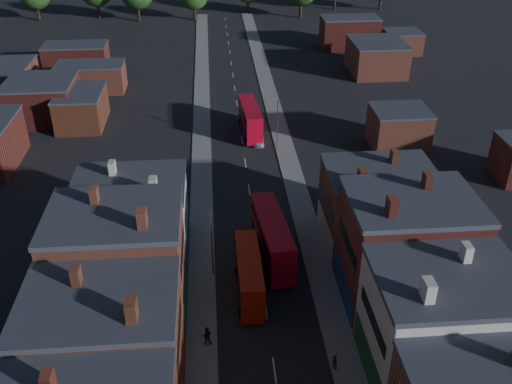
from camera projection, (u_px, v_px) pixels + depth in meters
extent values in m
cube|color=gray|center=(202.00, 184.00, 79.34)|extent=(3.00, 200.00, 0.12)
cube|color=gray|center=(294.00, 180.00, 80.25)|extent=(3.00, 200.00, 0.12)
cylinder|color=slate|center=(212.00, 244.00, 60.25)|extent=(0.16, 0.16, 8.00)
cube|color=slate|center=(210.00, 213.00, 58.22)|extent=(0.25, 0.70, 0.25)
cylinder|color=slate|center=(277.00, 126.00, 86.75)|extent=(0.16, 0.16, 8.00)
cube|color=slate|center=(278.00, 102.00, 84.73)|extent=(0.25, 0.70, 0.25)
cube|color=#A71A09|center=(249.00, 275.00, 58.44)|extent=(2.43, 10.32, 4.12)
cube|color=black|center=(249.00, 281.00, 58.85)|extent=(2.48, 9.50, 0.84)
cube|color=black|center=(249.00, 267.00, 57.94)|extent=(2.48, 9.50, 0.84)
cylinder|color=black|center=(240.00, 311.00, 56.49)|extent=(0.29, 0.94, 0.94)
cylinder|color=black|center=(264.00, 310.00, 56.67)|extent=(0.29, 0.94, 0.94)
cylinder|color=black|center=(236.00, 270.00, 62.15)|extent=(0.29, 0.94, 0.94)
cylinder|color=black|center=(257.00, 269.00, 62.34)|extent=(0.29, 0.94, 0.94)
cube|color=#B80A1A|center=(272.00, 237.00, 63.47)|extent=(3.95, 12.20, 4.79)
cube|color=black|center=(272.00, 244.00, 63.94)|extent=(3.91, 11.25, 0.98)
cube|color=black|center=(272.00, 229.00, 62.89)|extent=(3.91, 11.25, 0.98)
cylinder|color=black|center=(267.00, 276.00, 61.14)|extent=(0.44, 1.12, 1.09)
cylinder|color=black|center=(292.00, 273.00, 61.57)|extent=(0.44, 1.12, 1.09)
cylinder|color=black|center=(254.00, 236.00, 67.64)|extent=(0.44, 1.12, 1.09)
cylinder|color=black|center=(276.00, 233.00, 68.07)|extent=(0.44, 1.12, 1.09)
cube|color=red|center=(250.00, 119.00, 92.89)|extent=(3.29, 11.34, 4.48)
cube|color=black|center=(250.00, 123.00, 93.33)|extent=(3.29, 10.45, 0.92)
cube|color=black|center=(250.00, 112.00, 92.35)|extent=(3.29, 10.45, 0.92)
cylinder|color=black|center=(245.00, 140.00, 90.73)|extent=(0.37, 1.04, 1.02)
cylinder|color=black|center=(261.00, 139.00, 91.06)|extent=(0.37, 1.04, 1.02)
cylinder|color=black|center=(240.00, 122.00, 96.84)|extent=(0.37, 1.04, 1.02)
cylinder|color=black|center=(255.00, 121.00, 97.17)|extent=(0.37, 1.04, 1.02)
imported|color=black|center=(247.00, 245.00, 66.02)|extent=(1.82, 3.86, 1.07)
imported|color=silver|center=(258.00, 140.00, 90.50)|extent=(1.93, 4.39, 1.25)
imported|color=#3A1917|center=(207.00, 336.00, 52.76)|extent=(0.98, 0.59, 1.94)
imported|color=#524D46|center=(335.00, 362.00, 50.24)|extent=(0.62, 1.03, 1.64)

